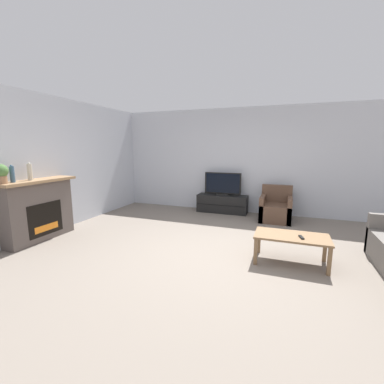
{
  "coord_description": "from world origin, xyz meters",
  "views": [
    {
      "loc": [
        0.99,
        -3.79,
        1.69
      ],
      "look_at": [
        -0.7,
        0.76,
        0.85
      ],
      "focal_mm": 24.0,
      "sensor_mm": 36.0,
      "label": 1
    }
  ],
  "objects_px": {
    "fireplace": "(39,209)",
    "coffee_table": "(291,239)",
    "potted_plant": "(1,173)",
    "mantel_vase_left": "(12,174)",
    "mantel_vase_centre_left": "(30,172)",
    "armchair": "(276,209)",
    "tv_stand": "(222,204)",
    "tv": "(223,185)",
    "remote": "(301,237)"
  },
  "relations": [
    {
      "from": "mantel_vase_centre_left",
      "to": "coffee_table",
      "type": "height_order",
      "value": "mantel_vase_centre_left"
    },
    {
      "from": "potted_plant",
      "to": "tv",
      "type": "xyz_separation_m",
      "value": [
        2.67,
        3.75,
        -0.56
      ]
    },
    {
      "from": "potted_plant",
      "to": "fireplace",
      "type": "bearing_deg",
      "value": 91.64
    },
    {
      "from": "tv",
      "to": "remote",
      "type": "xyz_separation_m",
      "value": [
        1.8,
        -2.67,
        -0.3
      ]
    },
    {
      "from": "tv_stand",
      "to": "remote",
      "type": "relative_size",
      "value": 8.41
    },
    {
      "from": "fireplace",
      "to": "mantel_vase_centre_left",
      "type": "height_order",
      "value": "mantel_vase_centre_left"
    },
    {
      "from": "mantel_vase_centre_left",
      "to": "armchair",
      "type": "distance_m",
      "value": 5.1
    },
    {
      "from": "mantel_vase_left",
      "to": "armchair",
      "type": "bearing_deg",
      "value": 39.11
    },
    {
      "from": "tv",
      "to": "coffee_table",
      "type": "relative_size",
      "value": 0.92
    },
    {
      "from": "tv_stand",
      "to": "coffee_table",
      "type": "xyz_separation_m",
      "value": [
        1.67,
        -2.61,
        0.14
      ]
    },
    {
      "from": "mantel_vase_centre_left",
      "to": "coffee_table",
      "type": "distance_m",
      "value": 4.49
    },
    {
      "from": "potted_plant",
      "to": "tv_stand",
      "type": "xyz_separation_m",
      "value": [
        2.67,
        3.75,
        -1.07
      ]
    },
    {
      "from": "mantel_vase_left",
      "to": "tv",
      "type": "bearing_deg",
      "value": 53.23
    },
    {
      "from": "remote",
      "to": "tv",
      "type": "bearing_deg",
      "value": 109.02
    },
    {
      "from": "mantel_vase_centre_left",
      "to": "remote",
      "type": "bearing_deg",
      "value": 7.54
    },
    {
      "from": "tv",
      "to": "fireplace",
      "type": "bearing_deg",
      "value": -130.39
    },
    {
      "from": "potted_plant",
      "to": "tv_stand",
      "type": "bearing_deg",
      "value": 54.53
    },
    {
      "from": "tv_stand",
      "to": "tv",
      "type": "relative_size",
      "value": 1.37
    },
    {
      "from": "mantel_vase_left",
      "to": "tv",
      "type": "relative_size",
      "value": 0.3
    },
    {
      "from": "tv_stand",
      "to": "remote",
      "type": "xyz_separation_m",
      "value": [
        1.8,
        -2.67,
        0.2
      ]
    },
    {
      "from": "fireplace",
      "to": "coffee_table",
      "type": "distance_m",
      "value": 4.4
    },
    {
      "from": "armchair",
      "to": "coffee_table",
      "type": "height_order",
      "value": "armchair"
    },
    {
      "from": "potted_plant",
      "to": "tv",
      "type": "bearing_deg",
      "value": 54.52
    },
    {
      "from": "mantel_vase_centre_left",
      "to": "tv",
      "type": "height_order",
      "value": "mantel_vase_centre_left"
    },
    {
      "from": "remote",
      "to": "mantel_vase_left",
      "type": "bearing_deg",
      "value": 176.5
    },
    {
      "from": "armchair",
      "to": "fireplace",
      "type": "bearing_deg",
      "value": -144.74
    },
    {
      "from": "potted_plant",
      "to": "coffee_table",
      "type": "distance_m",
      "value": 4.59
    },
    {
      "from": "fireplace",
      "to": "mantel_vase_centre_left",
      "type": "xyz_separation_m",
      "value": [
        0.02,
        -0.1,
        0.7
      ]
    },
    {
      "from": "fireplace",
      "to": "coffee_table",
      "type": "relative_size",
      "value": 1.33
    },
    {
      "from": "fireplace",
      "to": "mantel_vase_centre_left",
      "type": "distance_m",
      "value": 0.71
    },
    {
      "from": "mantel_vase_centre_left",
      "to": "remote",
      "type": "relative_size",
      "value": 2.0
    },
    {
      "from": "coffee_table",
      "to": "tv_stand",
      "type": "bearing_deg",
      "value": 122.67
    },
    {
      "from": "tv",
      "to": "armchair",
      "type": "distance_m",
      "value": 1.47
    },
    {
      "from": "fireplace",
      "to": "remote",
      "type": "height_order",
      "value": "fireplace"
    },
    {
      "from": "fireplace",
      "to": "potted_plant",
      "type": "height_order",
      "value": "potted_plant"
    },
    {
      "from": "mantel_vase_left",
      "to": "coffee_table",
      "type": "height_order",
      "value": "mantel_vase_left"
    },
    {
      "from": "mantel_vase_left",
      "to": "potted_plant",
      "type": "relative_size",
      "value": 0.93
    },
    {
      "from": "coffee_table",
      "to": "remote",
      "type": "bearing_deg",
      "value": -28.23
    },
    {
      "from": "mantel_vase_left",
      "to": "potted_plant",
      "type": "height_order",
      "value": "potted_plant"
    },
    {
      "from": "mantel_vase_centre_left",
      "to": "tv_stand",
      "type": "bearing_deg",
      "value": 50.72
    },
    {
      "from": "potted_plant",
      "to": "mantel_vase_left",
      "type": "bearing_deg",
      "value": 90.0
    },
    {
      "from": "potted_plant",
      "to": "coffee_table",
      "type": "height_order",
      "value": "potted_plant"
    },
    {
      "from": "tv_stand",
      "to": "coffee_table",
      "type": "distance_m",
      "value": 3.1
    },
    {
      "from": "armchair",
      "to": "coffee_table",
      "type": "distance_m",
      "value": 2.33
    },
    {
      "from": "remote",
      "to": "mantel_vase_centre_left",
      "type": "bearing_deg",
      "value": 172.63
    },
    {
      "from": "tv",
      "to": "mantel_vase_centre_left",
      "type": "bearing_deg",
      "value": -129.3
    },
    {
      "from": "mantel_vase_left",
      "to": "coffee_table",
      "type": "distance_m",
      "value": 4.54
    },
    {
      "from": "fireplace",
      "to": "mantel_vase_centre_left",
      "type": "relative_size",
      "value": 4.46
    },
    {
      "from": "fireplace",
      "to": "remote",
      "type": "relative_size",
      "value": 8.91
    },
    {
      "from": "tv",
      "to": "coffee_table",
      "type": "xyz_separation_m",
      "value": [
        1.67,
        -2.6,
        -0.37
      ]
    }
  ]
}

